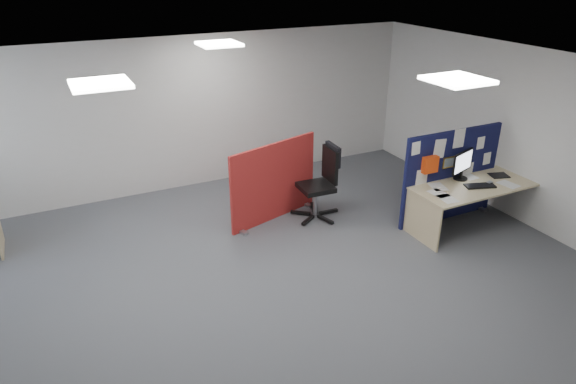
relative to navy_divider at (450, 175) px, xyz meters
name	(u,v)px	position (x,y,z in m)	size (l,w,h in m)	color
floor	(257,284)	(-3.46, -0.38, -0.75)	(9.00, 9.00, 0.00)	#505257
ceiling	(251,77)	(-3.46, -0.38, 1.95)	(9.00, 7.00, 0.02)	white
wall_back	(177,115)	(-3.46, 3.12, 0.60)	(9.00, 0.02, 2.70)	silver
wall_right	(524,137)	(1.04, -0.38, 0.60)	(0.02, 7.00, 2.70)	silver
ceiling_lights	(256,66)	(-3.13, 0.29, 1.92)	(4.10, 4.10, 0.04)	white
navy_divider	(450,175)	(0.00, 0.00, 0.00)	(1.81, 0.30, 1.52)	#0F103A
main_desk	(470,193)	(0.12, -0.35, -0.19)	(1.95, 0.87, 0.73)	tan
monitor_main	(463,164)	(0.09, -0.14, 0.23)	(0.51, 0.22, 0.45)	black
keyboard	(480,186)	(0.15, -0.49, -0.01)	(0.45, 0.18, 0.03)	black
mouse	(490,183)	(0.36, -0.48, -0.01)	(0.10, 0.06, 0.03)	#9B9BA0
paper_tray	(499,175)	(0.73, -0.31, -0.02)	(0.28, 0.22, 0.01)	black
red_divider	(274,182)	(-2.48, 1.23, -0.13)	(1.65, 0.54, 1.28)	#A51529
office_chair	(323,178)	(-1.74, 0.95, -0.08)	(0.77, 0.79, 1.19)	black
desk_papers	(461,188)	(-0.14, -0.39, -0.02)	(1.43, 0.83, 0.00)	white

